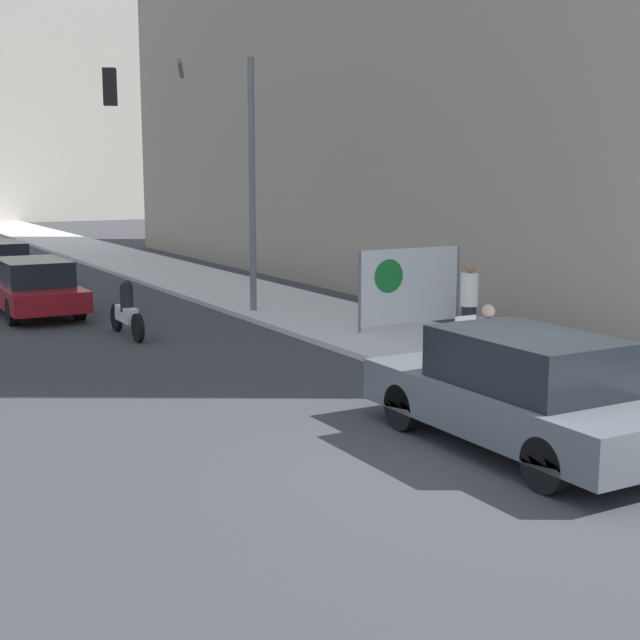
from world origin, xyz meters
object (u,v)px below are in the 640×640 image
traffic_light_pole (201,141)px  parked_car_curbside (520,392)px  car_on_road_nearest (33,287)px  jogger_on_sidewalk (469,304)px  protest_banner (409,286)px  seated_protester (490,340)px  motorcycle_on_road (127,312)px

traffic_light_pole → parked_car_curbside: (-0.51, -11.80, -3.44)m
traffic_light_pole → car_on_road_nearest: (-3.56, 2.27, -3.50)m
jogger_on_sidewalk → protest_banner: 2.36m
seated_protester → jogger_on_sidewalk: 2.73m
car_on_road_nearest → motorcycle_on_road: bearing=-74.8°
jogger_on_sidewalk → parked_car_curbside: jogger_on_sidewalk is taller
seated_protester → jogger_on_sidewalk: bearing=47.2°
protest_banner → jogger_on_sidewalk: bearing=-96.0°
jogger_on_sidewalk → protest_banner: protest_banner is taller
jogger_on_sidewalk → traffic_light_pole: size_ratio=0.28×
seated_protester → motorcycle_on_road: bearing=106.3°
traffic_light_pole → car_on_road_nearest: size_ratio=1.31×
jogger_on_sidewalk → parked_car_curbside: size_ratio=0.37×
jogger_on_sidewalk → parked_car_curbside: bearing=89.5°
seated_protester → car_on_road_nearest: 12.32m
seated_protester → protest_banner: 4.97m
seated_protester → parked_car_curbside: parked_car_curbside is taller
protest_banner → motorcycle_on_road: bearing=154.5°
jogger_on_sidewalk → traffic_light_pole: traffic_light_pole is taller
parked_car_curbside → motorcycle_on_road: parked_car_curbside is taller
car_on_road_nearest → motorcycle_on_road: (1.10, -4.03, -0.16)m
parked_car_curbside → jogger_on_sidewalk: bearing=57.3°
protest_banner → car_on_road_nearest: size_ratio=0.57×
traffic_light_pole → motorcycle_on_road: (-2.47, -1.75, -3.66)m
parked_car_curbside → motorcycle_on_road: (-1.95, 10.04, -0.22)m
parked_car_curbside → motorcycle_on_road: size_ratio=2.11×
jogger_on_sidewalk → motorcycle_on_road: jogger_on_sidewalk is taller
jogger_on_sidewalk → parked_car_curbside: (-3.27, -5.09, -0.21)m
jogger_on_sidewalk → traffic_light_pole: 7.93m
car_on_road_nearest → motorcycle_on_road: car_on_road_nearest is taller
parked_car_curbside → car_on_road_nearest: (-3.05, 14.07, -0.06)m
seated_protester → parked_car_curbside: (-1.84, -2.77, -0.04)m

